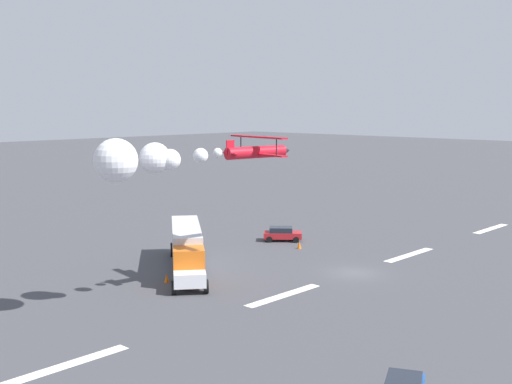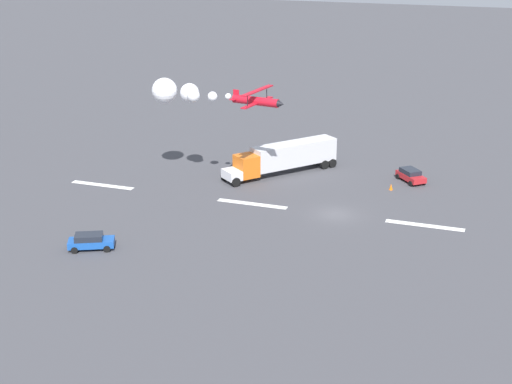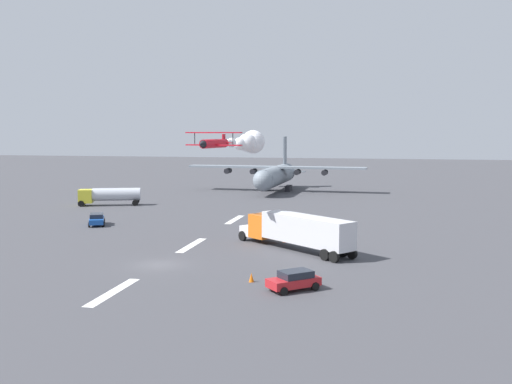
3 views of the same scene
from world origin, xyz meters
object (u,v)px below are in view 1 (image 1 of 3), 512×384
Objects in this scene: traffic_cone_near at (299,245)px; traffic_cone_far at (167,278)px; followme_car_yellow at (282,234)px; stunt_biplane_red at (153,158)px; semi_truck_orange at (187,246)px.

traffic_cone_near is 1.00× the size of traffic_cone_far.
traffic_cone_far is (19.11, 3.98, -0.44)m from followme_car_yellow.
followme_car_yellow is at bearing -168.23° from traffic_cone_far.
stunt_biplane_red is at bearing 14.43° from traffic_cone_near.
semi_truck_orange reaches higher than followme_car_yellow.
stunt_biplane_red reaches higher than semi_truck_orange.
followme_car_yellow is at bearing -113.81° from traffic_cone_near.
semi_truck_orange is 3.20× the size of followme_car_yellow.
followme_car_yellow is (-15.19, -2.00, -1.32)m from semi_truck_orange.
semi_truck_orange is at bearing -153.14° from traffic_cone_far.
semi_truck_orange is 15.38m from followme_car_yellow.
semi_truck_orange is at bearing 7.49° from followme_car_yellow.
traffic_cone_far is (17.44, 0.21, 0.00)m from traffic_cone_near.
followme_car_yellow is 19.52m from traffic_cone_far.
stunt_biplane_red is at bearing 45.99° from traffic_cone_far.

